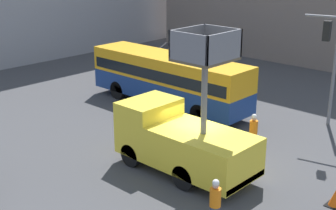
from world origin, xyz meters
TOP-DOWN VIEW (x-y plane):
  - ground_plane at (0.00, 0.00)m, footprint 120.00×120.00m
  - utility_truck at (-1.06, -0.03)m, footprint 2.56×6.02m
  - city_bus at (4.80, 6.20)m, footprint 2.50×10.58m
  - traffic_light_pole at (7.43, -2.33)m, footprint 2.98×2.73m
  - road_worker_near_truck at (-3.49, -3.65)m, footprint 0.38×0.38m
  - road_worker_directing at (2.81, -1.01)m, footprint 0.38×0.38m
  - traffic_cone_near_truck at (0.62, -5.99)m, footprint 0.58×0.58m

SIDE VIEW (x-z plane):
  - ground_plane at x=0.00m, z-range 0.00..0.00m
  - traffic_cone_near_truck at x=0.62m, z-range -0.02..0.64m
  - road_worker_directing at x=2.81m, z-range 0.00..1.77m
  - road_worker_near_truck at x=-3.49m, z-range 0.00..1.81m
  - utility_truck at x=-1.06m, z-range -1.57..4.54m
  - city_bus at x=4.80m, z-range 0.29..3.35m
  - traffic_light_pole at x=7.43m, z-range 1.04..7.20m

